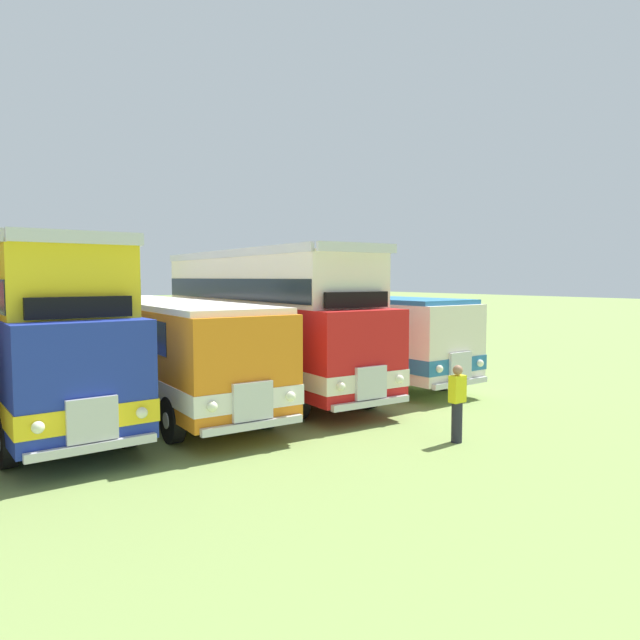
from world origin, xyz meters
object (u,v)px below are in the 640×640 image
marshal_person (457,403)px  bus_seventh_in_row (346,330)px  bus_fourth_in_row (28,327)px  bus_sixth_in_row (261,317)px  bus_fifth_in_row (164,344)px

marshal_person → bus_seventh_in_row: bearing=69.0°
bus_fourth_in_row → bus_seventh_in_row: bus_fourth_in_row is taller
bus_fourth_in_row → marshal_person: 10.97m
bus_sixth_in_row → marshal_person: size_ratio=6.75×
bus_fifth_in_row → marshal_person: size_ratio=6.57×
marshal_person → bus_sixth_in_row: bearing=93.0°
bus_fourth_in_row → bus_fifth_in_row: bus_fourth_in_row is taller
bus_fifth_in_row → marshal_person: (3.86, -7.56, -0.87)m
bus_seventh_in_row → bus_fourth_in_row: bearing=178.9°
bus_sixth_in_row → marshal_person: 8.11m
bus_fifth_in_row → bus_fourth_in_row: bearing=171.9°
bus_fourth_in_row → bus_sixth_in_row: size_ratio=0.99×
bus_seventh_in_row → marshal_person: size_ratio=6.04×
bus_sixth_in_row → marshal_person: bearing=-87.0°
bus_sixth_in_row → marshal_person: (0.41, -7.96, -1.48)m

